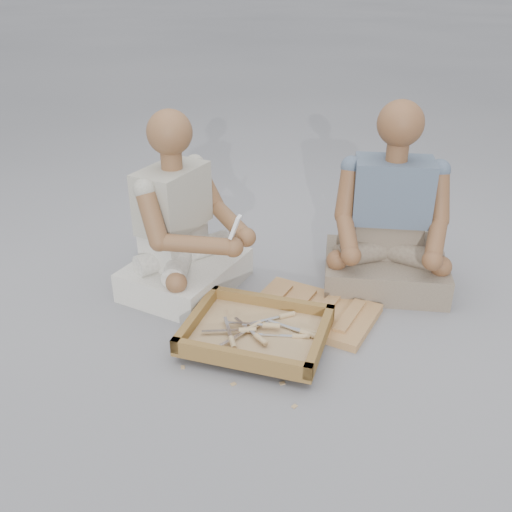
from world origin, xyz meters
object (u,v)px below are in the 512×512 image
at_px(craftsman, 182,232).
at_px(companion, 389,228).
at_px(tool_tray, 256,332).
at_px(carved_panel, 312,311).

bearing_deg(craftsman, companion, 120.77).
xyz_separation_m(tool_tray, craftsman, (-0.50, 0.29, 0.23)).
bearing_deg(craftsman, carved_panel, 95.66).
height_order(carved_panel, craftsman, craftsman).
bearing_deg(carved_panel, companion, 61.66).
xyz_separation_m(carved_panel, craftsman, (-0.64, -0.01, 0.27)).
height_order(carved_panel, tool_tray, tool_tray).
distance_m(craftsman, companion, 0.96).
bearing_deg(tool_tray, carved_panel, 65.13).
xyz_separation_m(craftsman, companion, (0.86, 0.43, 0.00)).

